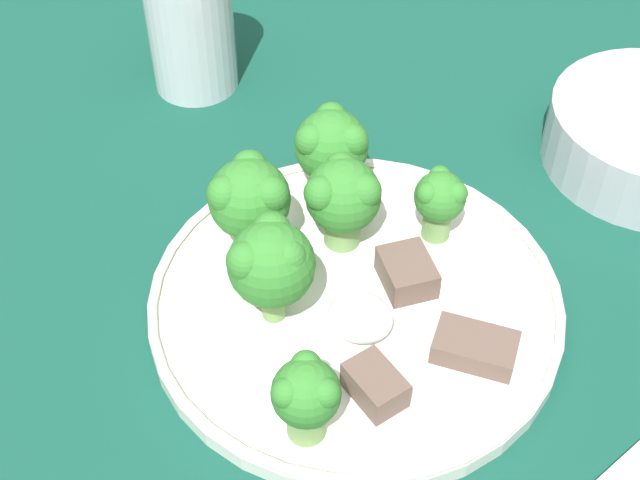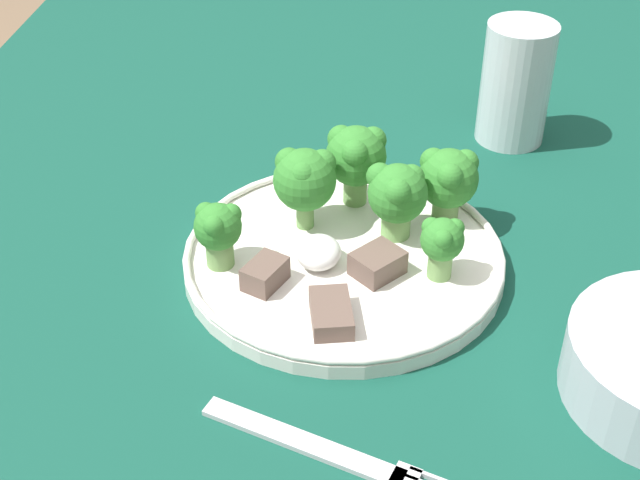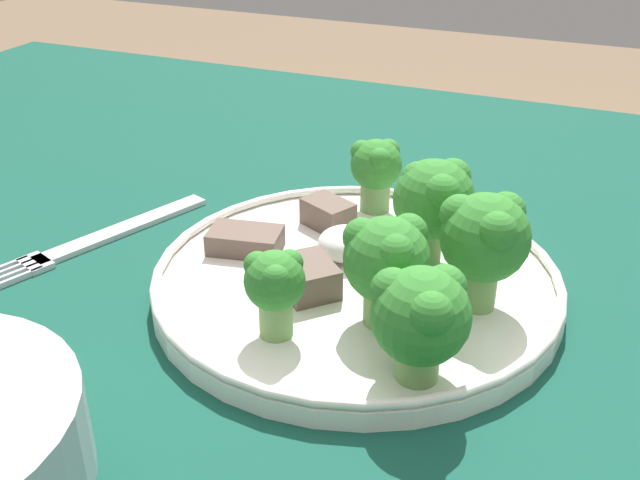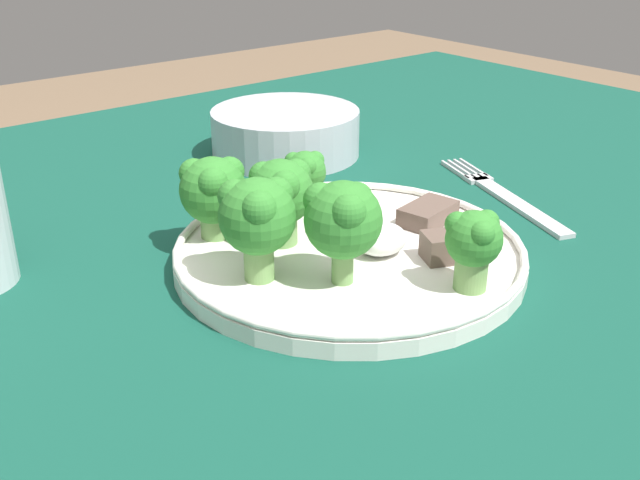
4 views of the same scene
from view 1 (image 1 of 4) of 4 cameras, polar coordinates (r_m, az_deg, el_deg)
The scene contains 13 objects.
table at distance 0.66m, azimuth 1.66°, elevation -6.33°, with size 1.37×0.96×0.74m.
dinner_plate at distance 0.55m, azimuth 2.27°, elevation -3.99°, with size 0.26×0.26×0.02m.
drinking_glass at distance 0.71m, azimuth -8.27°, elevation 13.34°, with size 0.07×0.07×0.12m.
broccoli_floret_near_rim_left at distance 0.47m, azimuth -0.90°, elevation -9.90°, with size 0.04×0.04×0.05m.
broccoli_floret_center_left at distance 0.51m, azimuth -3.13°, elevation -1.46°, with size 0.05×0.05×0.07m.
broccoli_floret_back_left at distance 0.56m, azimuth 1.36°, elevation 2.69°, with size 0.05×0.05×0.06m.
broccoli_floret_front_left at distance 0.57m, azimuth 7.67°, elevation 2.63°, with size 0.03×0.03×0.05m.
broccoli_floret_center_back at distance 0.55m, azimuth -4.54°, elevation 2.66°, with size 0.05×0.05×0.07m.
broccoli_floret_mid_cluster at distance 0.60m, azimuth 0.73°, elevation 6.08°, with size 0.05×0.05×0.06m.
meat_slice_front_slice at distance 0.50m, azimuth 3.55°, elevation -9.25°, with size 0.04×0.04×0.02m.
meat_slice_middle_slice at distance 0.56m, azimuth 5.58°, elevation -2.07°, with size 0.05×0.05×0.02m.
meat_slice_rear_slice at distance 0.53m, azimuth 9.89°, elevation -6.77°, with size 0.05×0.04×0.01m.
sauce_dollop at distance 0.53m, azimuth 2.59°, elevation -4.94°, with size 0.04×0.04×0.02m.
Camera 1 is at (0.19, -0.36, 1.17)m, focal length 50.00 mm.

